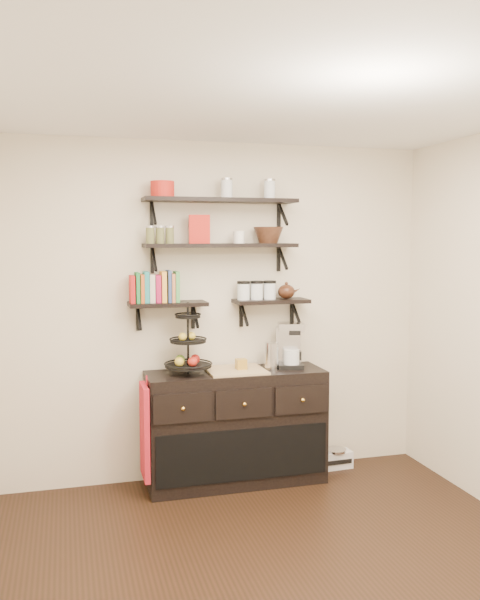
# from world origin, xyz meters

# --- Properties ---
(floor) EXTENTS (3.50, 3.50, 0.00)m
(floor) POSITION_xyz_m (0.00, 0.00, 0.00)
(floor) COLOR black
(floor) RESTS_ON ground
(ceiling) EXTENTS (3.50, 3.50, 0.02)m
(ceiling) POSITION_xyz_m (0.00, 0.00, 2.70)
(ceiling) COLOR white
(ceiling) RESTS_ON back_wall
(back_wall) EXTENTS (3.50, 0.02, 2.70)m
(back_wall) POSITION_xyz_m (0.00, 1.75, 1.35)
(back_wall) COLOR beige
(back_wall) RESTS_ON ground
(shelf_top) EXTENTS (1.20, 0.27, 0.23)m
(shelf_top) POSITION_xyz_m (0.00, 1.62, 2.23)
(shelf_top) COLOR black
(shelf_top) RESTS_ON back_wall
(shelf_mid) EXTENTS (1.20, 0.27, 0.23)m
(shelf_mid) POSITION_xyz_m (0.00, 1.62, 1.88)
(shelf_mid) COLOR black
(shelf_mid) RESTS_ON back_wall
(shelf_low_left) EXTENTS (0.60, 0.25, 0.23)m
(shelf_low_left) POSITION_xyz_m (-0.42, 1.63, 1.43)
(shelf_low_left) COLOR black
(shelf_low_left) RESTS_ON back_wall
(shelf_low_right) EXTENTS (0.60, 0.25, 0.23)m
(shelf_low_right) POSITION_xyz_m (0.42, 1.63, 1.43)
(shelf_low_right) COLOR black
(shelf_low_right) RESTS_ON back_wall
(cookbooks) EXTENTS (0.36, 0.15, 0.26)m
(cookbooks) POSITION_xyz_m (-0.51, 1.63, 1.56)
(cookbooks) COLOR red
(cookbooks) RESTS_ON shelf_low_left
(glass_canisters) EXTENTS (0.32, 0.10, 0.13)m
(glass_canisters) POSITION_xyz_m (0.30, 1.63, 1.51)
(glass_canisters) COLOR silver
(glass_canisters) RESTS_ON shelf_low_right
(sideboard) EXTENTS (1.40, 0.50, 0.92)m
(sideboard) POSITION_xyz_m (0.09, 1.51, 0.45)
(sideboard) COLOR black
(sideboard) RESTS_ON floor
(fruit_stand) EXTENTS (0.36, 0.36, 0.53)m
(fruit_stand) POSITION_xyz_m (-0.28, 1.52, 1.08)
(fruit_stand) COLOR black
(fruit_stand) RESTS_ON sideboard
(candle) EXTENTS (0.08, 0.08, 0.08)m
(candle) POSITION_xyz_m (0.14, 1.51, 0.96)
(candle) COLOR #A27925
(candle) RESTS_ON sideboard
(coffee_maker) EXTENTS (0.24, 0.24, 0.37)m
(coffee_maker) POSITION_xyz_m (0.55, 1.54, 1.07)
(coffee_maker) COLOR black
(coffee_maker) RESTS_ON sideboard
(thermal_carafe) EXTENTS (0.11, 0.11, 0.22)m
(thermal_carafe) POSITION_xyz_m (0.38, 1.49, 1.01)
(thermal_carafe) COLOR silver
(thermal_carafe) RESTS_ON sideboard
(apron) EXTENTS (0.04, 0.30, 0.71)m
(apron) POSITION_xyz_m (-0.64, 1.41, 0.50)
(apron) COLOR #9F1311
(apron) RESTS_ON sideboard
(radio) EXTENTS (0.28, 0.19, 0.16)m
(radio) POSITION_xyz_m (0.99, 1.59, 0.08)
(radio) COLOR silver
(radio) RESTS_ON floor
(recipe_box) EXTENTS (0.17, 0.08, 0.22)m
(recipe_box) POSITION_xyz_m (-0.17, 1.61, 2.01)
(recipe_box) COLOR red
(recipe_box) RESTS_ON shelf_mid
(walnut_bowl) EXTENTS (0.24, 0.24, 0.13)m
(walnut_bowl) POSITION_xyz_m (0.39, 1.61, 1.96)
(walnut_bowl) COLOR black
(walnut_bowl) RESTS_ON shelf_mid
(ramekins) EXTENTS (0.09, 0.09, 0.10)m
(ramekins) POSITION_xyz_m (0.15, 1.61, 1.95)
(ramekins) COLOR white
(ramekins) RESTS_ON shelf_mid
(teapot) EXTENTS (0.20, 0.17, 0.14)m
(teapot) POSITION_xyz_m (0.55, 1.63, 1.52)
(teapot) COLOR #3A1E11
(teapot) RESTS_ON shelf_low_right
(red_pot) EXTENTS (0.18, 0.18, 0.12)m
(red_pot) POSITION_xyz_m (-0.45, 1.61, 2.31)
(red_pot) COLOR red
(red_pot) RESTS_ON shelf_top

